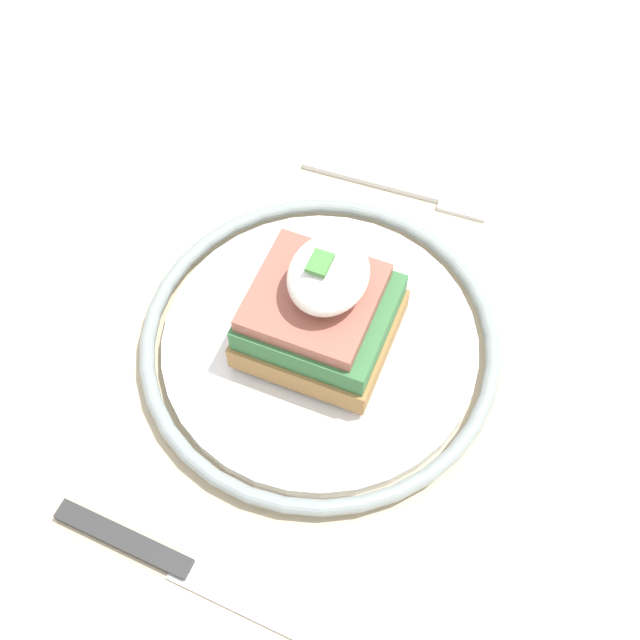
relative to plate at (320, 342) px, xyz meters
name	(u,v)px	position (x,y,z in m)	size (l,w,h in m)	color
ground_plane	(327,605)	(0.01, 0.01, -0.74)	(6.00, 6.00, 0.00)	#9E9993
dining_table	(333,423)	(0.01, 0.01, -0.11)	(1.11, 0.90, 0.73)	#C6B28E
plate	(320,342)	(0.00, 0.00, 0.00)	(0.23, 0.23, 0.02)	white
sandwich	(321,309)	(0.00, 0.00, 0.04)	(0.08, 0.09, 0.08)	#9E703D
fork	(405,189)	(-0.15, 0.01, -0.01)	(0.02, 0.14, 0.00)	silver
knife	(186,569)	(0.16, -0.02, -0.01)	(0.02, 0.20, 0.01)	#2D2D2D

